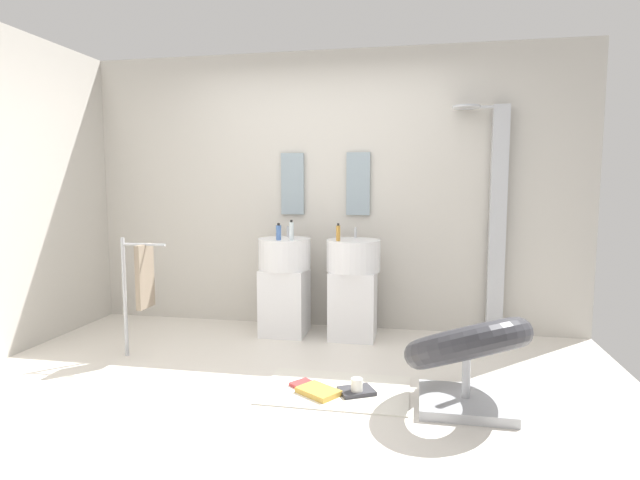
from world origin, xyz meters
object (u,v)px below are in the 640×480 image
(pedestal_sink_right, at_px, (353,285))
(towel_rack, at_px, (142,279))
(lounge_chair, at_px, (467,352))
(coffee_mug, at_px, (357,387))
(soap_bottle_clear, at_px, (291,231))
(soap_bottle_blue, at_px, (279,232))
(magazine_charcoal, at_px, (356,391))
(soap_bottle_amber, at_px, (338,233))
(pedestal_sink_left, at_px, (285,283))
(shower_column, at_px, (496,217))
(magazine_red, at_px, (310,387))
(magazine_ochre, at_px, (318,391))

(pedestal_sink_right, bearing_deg, towel_rack, -151.96)
(lounge_chair, height_order, coffee_mug, lounge_chair)
(soap_bottle_clear, bearing_deg, soap_bottle_blue, 179.06)
(lounge_chair, height_order, magazine_charcoal, lounge_chair)
(pedestal_sink_right, relative_size, soap_bottle_amber, 6.46)
(pedestal_sink_left, xyz_separation_m, soap_bottle_amber, (0.51, -0.11, 0.47))
(shower_column, xyz_separation_m, magazine_red, (-1.36, -1.51, -1.06))
(shower_column, height_order, soap_bottle_blue, shower_column)
(magazine_charcoal, bearing_deg, soap_bottle_clear, 94.87)
(shower_column, xyz_separation_m, towel_rack, (-2.79, -1.10, -0.45))
(magazine_red, bearing_deg, pedestal_sink_right, 122.56)
(magazine_red, bearing_deg, pedestal_sink_left, 150.37)
(magazine_charcoal, bearing_deg, pedestal_sink_left, 95.24)
(pedestal_sink_right, relative_size, lounge_chair, 0.89)
(pedestal_sink_right, xyz_separation_m, magazine_red, (-0.13, -1.24, -0.45))
(magazine_ochre, height_order, soap_bottle_clear, soap_bottle_clear)
(towel_rack, bearing_deg, pedestal_sink_right, 28.04)
(magazine_charcoal, height_order, soap_bottle_blue, soap_bottle_blue)
(towel_rack, distance_m, soap_bottle_clear, 1.29)
(magazine_ochre, relative_size, soap_bottle_amber, 1.72)
(pedestal_sink_right, bearing_deg, lounge_chair, -56.59)
(lounge_chair, bearing_deg, magazine_charcoal, 174.95)
(shower_column, bearing_deg, lounge_chair, -102.95)
(pedestal_sink_left, bearing_deg, towel_rack, -138.32)
(magazine_charcoal, distance_m, soap_bottle_clear, 1.62)
(lounge_chair, xyz_separation_m, soap_bottle_amber, (-0.98, 1.20, 0.60))
(towel_rack, relative_size, soap_bottle_blue, 6.39)
(pedestal_sink_left, height_order, shower_column, shower_column)
(shower_column, relative_size, magazine_charcoal, 9.36)
(soap_bottle_clear, bearing_deg, lounge_chair, -40.03)
(coffee_mug, height_order, soap_bottle_clear, soap_bottle_clear)
(coffee_mug, distance_m, soap_bottle_amber, 1.50)
(lounge_chair, bearing_deg, coffee_mug, 177.35)
(pedestal_sink_right, distance_m, magazine_red, 1.33)
(lounge_chair, relative_size, magazine_red, 3.96)
(towel_rack, xyz_separation_m, coffee_mug, (1.75, -0.45, -0.56))
(magazine_ochre, xyz_separation_m, soap_bottle_blue, (-0.59, 1.17, 0.92))
(shower_column, relative_size, soap_bottle_clear, 11.51)
(magazine_charcoal, bearing_deg, soap_bottle_blue, 98.88)
(towel_rack, bearing_deg, magazine_red, -15.95)
(pedestal_sink_right, height_order, soap_bottle_amber, soap_bottle_amber)
(towel_rack, bearing_deg, pedestal_sink_left, 41.68)
(towel_rack, distance_m, soap_bottle_amber, 1.65)
(magazine_charcoal, bearing_deg, soap_bottle_amber, 77.10)
(magazine_red, distance_m, soap_bottle_blue, 1.53)
(shower_column, bearing_deg, magazine_ochre, -129.03)
(shower_column, height_order, magazine_charcoal, shower_column)
(coffee_mug, distance_m, soap_bottle_clear, 1.62)
(coffee_mug, bearing_deg, soap_bottle_blue, 126.12)
(magazine_red, relative_size, coffee_mug, 2.56)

